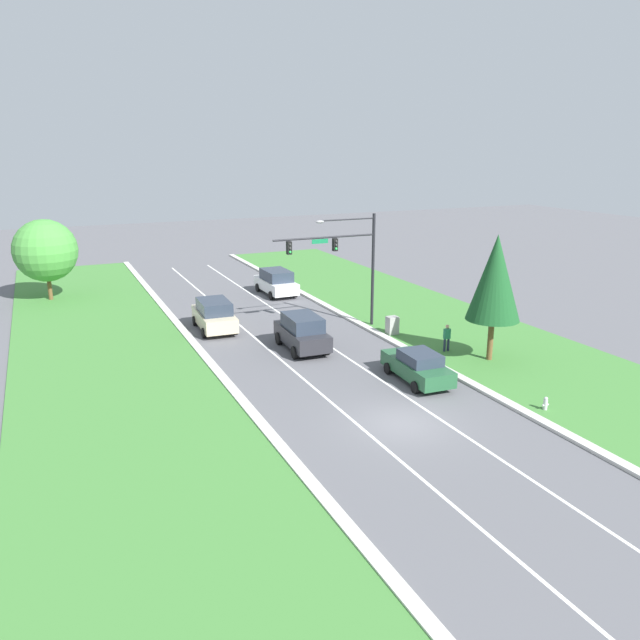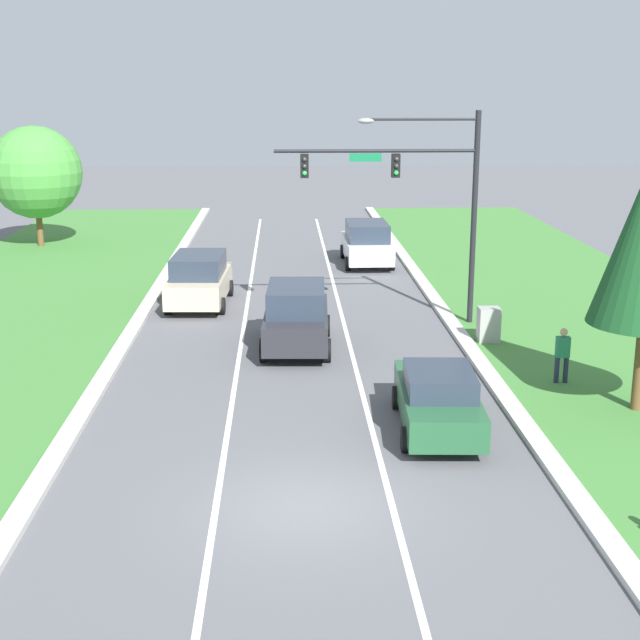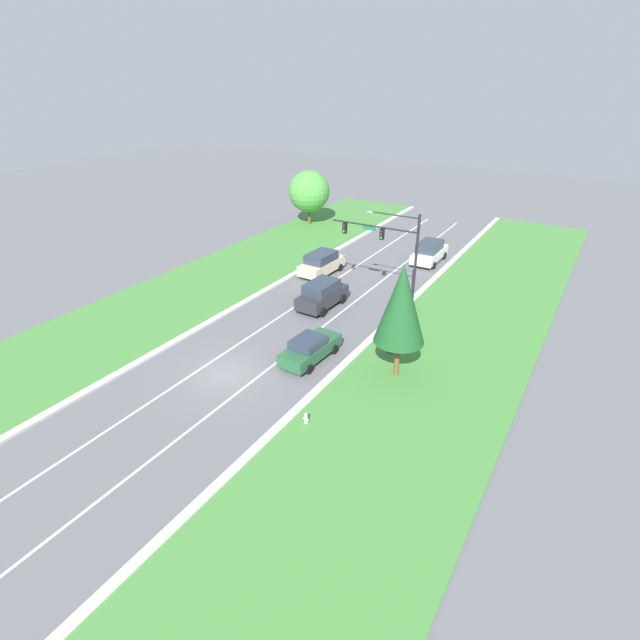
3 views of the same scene
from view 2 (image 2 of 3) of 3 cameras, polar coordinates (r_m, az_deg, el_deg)
The scene contains 13 objects.
ground_plane at distance 18.56m, azimuth -1.02°, elevation -11.85°, with size 160.00×160.00×0.00m, color #5B5B60.
curb_strip_right at distance 19.47m, azimuth 16.16°, elevation -10.89°, with size 0.50×90.00×0.15m.
curb_strip_left at distance 19.25m, azimuth -18.44°, elevation -11.38°, with size 0.50×90.00×0.15m.
lane_stripe_inner_left at distance 18.60m, azimuth -6.69°, elevation -11.87°, with size 0.14×81.00×0.01m.
lane_stripe_inner_right at distance 18.68m, azimuth 4.62°, elevation -11.70°, with size 0.14×81.00×0.01m.
traffic_signal_mast at distance 31.25m, azimuth 6.23°, elevation 8.60°, with size 7.07×0.41×7.51m.
white_suv at distance 42.79m, azimuth 3.02°, elevation 4.96°, with size 2.31×5.10×2.04m.
champagne_suv at distance 34.95m, azimuth -7.73°, elevation 2.60°, with size 2.43×5.01×2.02m.
charcoal_suv at distance 28.80m, azimuth -1.52°, elevation 0.24°, with size 2.36×4.80×2.12m.
forest_sedan at distance 22.30m, azimuth 7.56°, elevation -5.01°, with size 2.19×4.77×1.63m.
utility_cabinet at distance 30.02m, azimuth 10.74°, elevation -0.36°, with size 0.70×0.60×1.22m.
pedestrian at distance 26.24m, azimuth 15.25°, elevation -2.10°, with size 0.40×0.22×1.69m.
oak_near_left_tree at distance 49.23m, azimuth -17.76°, elevation 8.99°, with size 4.79×4.79×6.35m.
Camera 2 is at (-0.38, -16.58, 8.31)m, focal length 50.00 mm.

